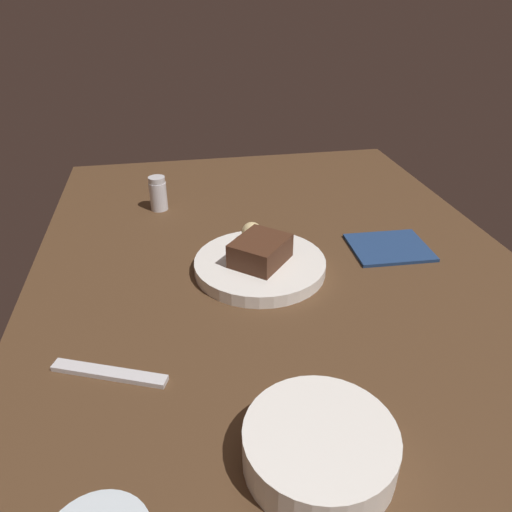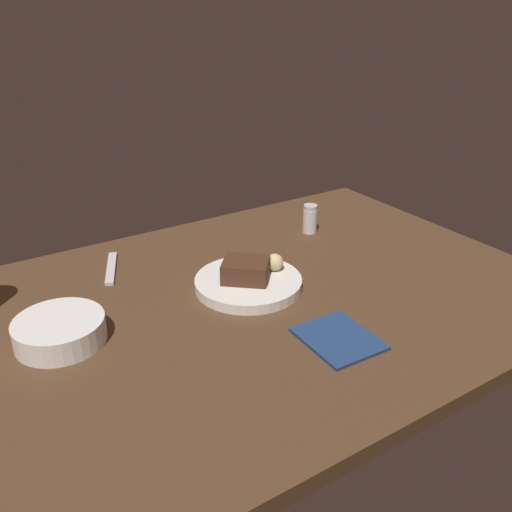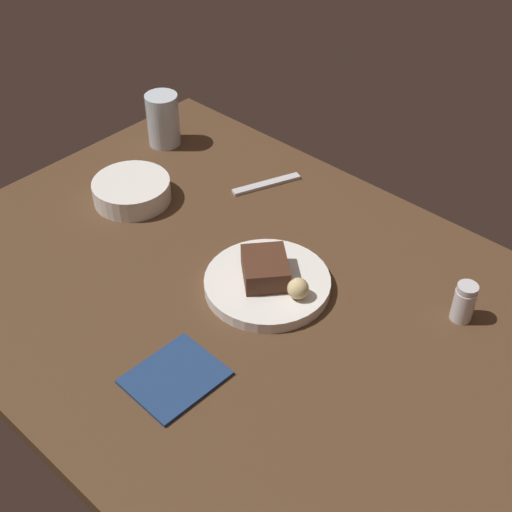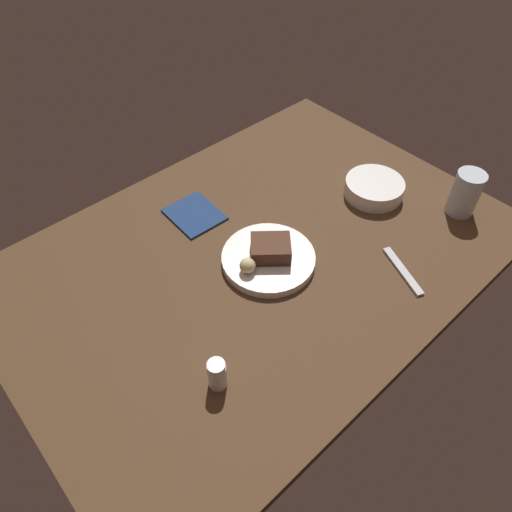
% 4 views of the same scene
% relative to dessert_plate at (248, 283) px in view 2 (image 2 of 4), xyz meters
% --- Properties ---
extents(dining_table, '(1.20, 0.84, 0.03)m').
position_rel_dessert_plate_xyz_m(dining_table, '(0.01, 0.04, -0.03)').
color(dining_table, '#4C331E').
rests_on(dining_table, ground).
extents(dessert_plate, '(0.22, 0.22, 0.02)m').
position_rel_dessert_plate_xyz_m(dessert_plate, '(0.00, 0.00, 0.00)').
color(dessert_plate, white).
rests_on(dessert_plate, dining_table).
extents(chocolate_cake_slice, '(0.12, 0.12, 0.04)m').
position_rel_dessert_plate_xyz_m(chocolate_cake_slice, '(0.00, -0.00, 0.03)').
color(chocolate_cake_slice, '#472819').
rests_on(chocolate_cake_slice, dessert_plate).
extents(bread_roll, '(0.04, 0.04, 0.04)m').
position_rel_dessert_plate_xyz_m(bread_roll, '(-0.07, -0.00, 0.03)').
color(bread_roll, '#DBC184').
rests_on(bread_roll, dessert_plate).
extents(salt_shaker, '(0.04, 0.04, 0.07)m').
position_rel_dessert_plate_xyz_m(salt_shaker, '(-0.28, -0.16, 0.02)').
color(salt_shaker, silver).
rests_on(salt_shaker, dining_table).
extents(side_bowl, '(0.16, 0.16, 0.04)m').
position_rel_dessert_plate_xyz_m(side_bowl, '(0.38, -0.01, 0.01)').
color(side_bowl, white).
rests_on(side_bowl, dining_table).
extents(dessert_spoon, '(0.07, 0.15, 0.01)m').
position_rel_dessert_plate_xyz_m(dessert_spoon, '(0.21, -0.23, -0.01)').
color(dessert_spoon, silver).
rests_on(dessert_spoon, dining_table).
extents(folded_napkin, '(0.12, 0.14, 0.01)m').
position_rel_dessert_plate_xyz_m(folded_napkin, '(-0.03, 0.25, -0.01)').
color(folded_napkin, navy).
rests_on(folded_napkin, dining_table).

